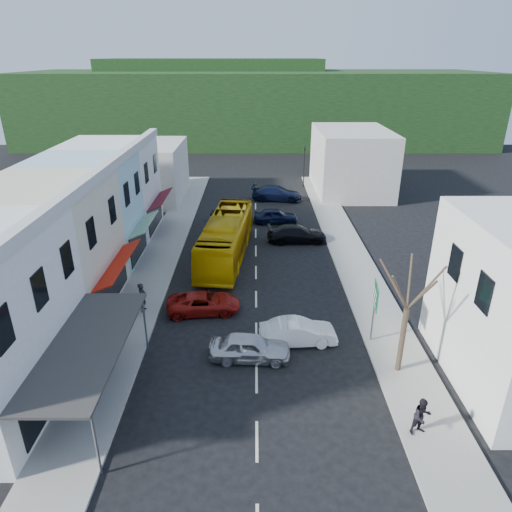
{
  "coord_description": "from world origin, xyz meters",
  "views": [
    {
      "loc": [
        -0.07,
        -22.18,
        14.68
      ],
      "look_at": [
        0.0,
        6.0,
        2.2
      ],
      "focal_mm": 32.0,
      "sensor_mm": 36.0,
      "label": 1
    }
  ],
  "objects_px": {
    "car_silver": "(250,348)",
    "pedestrian_left": "(143,298)",
    "car_red": "(204,302)",
    "street_tree": "(407,309)",
    "direction_sign": "(374,313)",
    "traffic_signal": "(304,167)",
    "pedestrian_right": "(422,417)",
    "car_white": "(298,332)",
    "bus": "(226,239)"
  },
  "relations": [
    {
      "from": "car_silver",
      "to": "pedestrian_left",
      "type": "distance_m",
      "value": 8.14
    },
    {
      "from": "car_red",
      "to": "street_tree",
      "type": "relative_size",
      "value": 0.63
    },
    {
      "from": "direction_sign",
      "to": "street_tree",
      "type": "xyz_separation_m",
      "value": [
        0.75,
        -2.62,
        1.82
      ]
    },
    {
      "from": "car_silver",
      "to": "traffic_signal",
      "type": "relative_size",
      "value": 0.89
    },
    {
      "from": "pedestrian_left",
      "to": "traffic_signal",
      "type": "height_order",
      "value": "traffic_signal"
    },
    {
      "from": "pedestrian_right",
      "to": "street_tree",
      "type": "relative_size",
      "value": 0.23
    },
    {
      "from": "car_silver",
      "to": "car_white",
      "type": "relative_size",
      "value": 1.0
    },
    {
      "from": "car_white",
      "to": "car_red",
      "type": "height_order",
      "value": "same"
    },
    {
      "from": "car_silver",
      "to": "direction_sign",
      "type": "distance_m",
      "value": 6.98
    },
    {
      "from": "pedestrian_right",
      "to": "pedestrian_left",
      "type": "bearing_deg",
      "value": 127.02
    },
    {
      "from": "car_red",
      "to": "pedestrian_left",
      "type": "relative_size",
      "value": 2.71
    },
    {
      "from": "car_white",
      "to": "traffic_signal",
      "type": "height_order",
      "value": "traffic_signal"
    },
    {
      "from": "car_silver",
      "to": "pedestrian_right",
      "type": "xyz_separation_m",
      "value": [
        7.15,
        -5.3,
        0.3
      ]
    },
    {
      "from": "car_white",
      "to": "pedestrian_left",
      "type": "height_order",
      "value": "pedestrian_left"
    },
    {
      "from": "car_red",
      "to": "pedestrian_left",
      "type": "distance_m",
      "value": 3.73
    },
    {
      "from": "bus",
      "to": "traffic_signal",
      "type": "bearing_deg",
      "value": 74.82
    },
    {
      "from": "bus",
      "to": "street_tree",
      "type": "distance_m",
      "value": 17.24
    },
    {
      "from": "bus",
      "to": "car_white",
      "type": "distance_m",
      "value": 12.66
    },
    {
      "from": "car_silver",
      "to": "direction_sign",
      "type": "bearing_deg",
      "value": -74.01
    },
    {
      "from": "bus",
      "to": "car_silver",
      "type": "bearing_deg",
      "value": -75.51
    },
    {
      "from": "direction_sign",
      "to": "street_tree",
      "type": "height_order",
      "value": "street_tree"
    },
    {
      "from": "direction_sign",
      "to": "pedestrian_left",
      "type": "bearing_deg",
      "value": 174.54
    },
    {
      "from": "car_white",
      "to": "car_red",
      "type": "xyz_separation_m",
      "value": [
        -5.53,
        3.37,
        0.0
      ]
    },
    {
      "from": "street_tree",
      "to": "pedestrian_left",
      "type": "bearing_deg",
      "value": 157.6
    },
    {
      "from": "direction_sign",
      "to": "traffic_signal",
      "type": "distance_m",
      "value": 32.57
    },
    {
      "from": "car_red",
      "to": "traffic_signal",
      "type": "xyz_separation_m",
      "value": [
        9.04,
        29.3,
        1.77
      ]
    },
    {
      "from": "bus",
      "to": "pedestrian_left",
      "type": "distance_m",
      "value": 9.69
    },
    {
      "from": "pedestrian_left",
      "to": "direction_sign",
      "type": "distance_m",
      "value": 13.74
    },
    {
      "from": "bus",
      "to": "pedestrian_right",
      "type": "height_order",
      "value": "bus"
    },
    {
      "from": "car_red",
      "to": "direction_sign",
      "type": "distance_m",
      "value": 10.22
    },
    {
      "from": "pedestrian_left",
      "to": "pedestrian_right",
      "type": "distance_m",
      "value": 17.04
    },
    {
      "from": "direction_sign",
      "to": "traffic_signal",
      "type": "relative_size",
      "value": 0.74
    },
    {
      "from": "traffic_signal",
      "to": "pedestrian_left",
      "type": "bearing_deg",
      "value": 91.01
    },
    {
      "from": "bus",
      "to": "car_white",
      "type": "xyz_separation_m",
      "value": [
        4.6,
        -11.77,
        -0.85
      ]
    },
    {
      "from": "car_white",
      "to": "direction_sign",
      "type": "distance_m",
      "value": 4.24
    },
    {
      "from": "car_white",
      "to": "pedestrian_right",
      "type": "height_order",
      "value": "pedestrian_right"
    },
    {
      "from": "pedestrian_left",
      "to": "pedestrian_right",
      "type": "height_order",
      "value": "same"
    },
    {
      "from": "car_silver",
      "to": "pedestrian_right",
      "type": "relative_size",
      "value": 2.59
    },
    {
      "from": "car_white",
      "to": "traffic_signal",
      "type": "relative_size",
      "value": 0.89
    },
    {
      "from": "car_red",
      "to": "pedestrian_right",
      "type": "bearing_deg",
      "value": -141.53
    },
    {
      "from": "car_white",
      "to": "pedestrian_left",
      "type": "relative_size",
      "value": 2.59
    },
    {
      "from": "pedestrian_right",
      "to": "direction_sign",
      "type": "relative_size",
      "value": 0.47
    },
    {
      "from": "pedestrian_right",
      "to": "traffic_signal",
      "type": "height_order",
      "value": "traffic_signal"
    },
    {
      "from": "bus",
      "to": "street_tree",
      "type": "xyz_separation_m",
      "value": [
        9.43,
        -14.28,
        2.09
      ]
    },
    {
      "from": "bus",
      "to": "car_silver",
      "type": "xyz_separation_m",
      "value": [
        1.97,
        -13.2,
        -0.85
      ]
    },
    {
      "from": "car_red",
      "to": "street_tree",
      "type": "height_order",
      "value": "street_tree"
    },
    {
      "from": "traffic_signal",
      "to": "street_tree",
      "type": "bearing_deg",
      "value": 116.65
    },
    {
      "from": "car_silver",
      "to": "car_red",
      "type": "relative_size",
      "value": 0.96
    },
    {
      "from": "car_red",
      "to": "direction_sign",
      "type": "relative_size",
      "value": 1.26
    },
    {
      "from": "pedestrian_left",
      "to": "direction_sign",
      "type": "relative_size",
      "value": 0.47
    }
  ]
}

